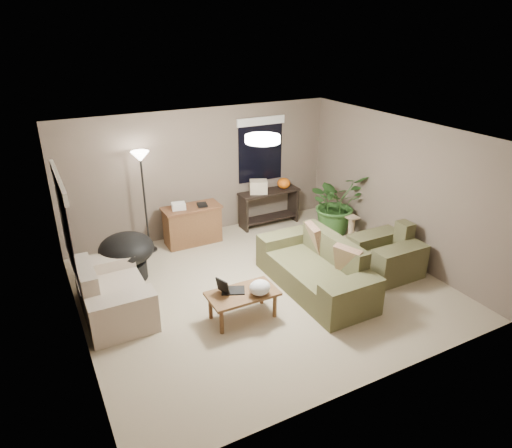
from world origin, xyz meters
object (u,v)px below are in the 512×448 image
papasan_chair (127,253)px  houseplant (336,209)px  main_sofa (316,271)px  floor_lamp (141,169)px  loveseat (112,295)px  armchair (386,256)px  desk (192,225)px  coffee_table (243,296)px  cat_scratching_post (351,230)px  console_table (269,205)px

papasan_chair → houseplant: (4.18, -0.07, 0.02)m
main_sofa → papasan_chair: main_sofa is taller
floor_lamp → houseplant: bearing=-14.5°
papasan_chair → loveseat: bearing=-116.9°
armchair → desk: armchair is taller
papasan_chair → coffee_table: bearing=-57.8°
loveseat → coffee_table: bearing=-31.8°
coffee_table → desk: desk is taller
loveseat → houseplant: (4.63, 0.80, 0.19)m
main_sofa → houseplant: 2.27m
main_sofa → cat_scratching_post: bearing=35.4°
loveseat → desk: 2.51m
armchair → papasan_chair: bearing=155.3°
loveseat → cat_scratching_post: (4.67, 0.33, -0.08)m
houseplant → coffee_table: bearing=-148.7°
main_sofa → desk: main_sofa is taller
armchair → cat_scratching_post: size_ratio=2.00×
desk → console_table: (1.74, 0.09, 0.06)m
papasan_chair → floor_lamp: bearing=55.9°
loveseat → coffee_table: loveseat is taller
loveseat → console_table: bearing=26.0°
papasan_chair → cat_scratching_post: 4.27m
loveseat → houseplant: 4.70m
main_sofa → coffee_table: size_ratio=2.20×
console_table → papasan_chair: bearing=-164.4°
desk → floor_lamp: bearing=175.6°
papasan_chair → armchair: bearing=-24.7°
floor_lamp → console_table: bearing=0.6°
coffee_table → houseplant: bearing=31.3°
main_sofa → coffee_table: bearing=-172.3°
cat_scratching_post → armchair: bearing=-101.6°
main_sofa → loveseat: size_ratio=1.38×
main_sofa → papasan_chair: size_ratio=1.86×
floor_lamp → cat_scratching_post: 4.14m
armchair → console_table: bearing=106.3°
main_sofa → armchair: 1.36m
armchair → console_table: size_ratio=0.77×
loveseat → desk: loveseat is taller
desk → floor_lamp: size_ratio=0.58×
console_table → houseplant: bearing=-43.7°
main_sofa → floor_lamp: size_ratio=1.15×
coffee_table → houseplant: size_ratio=0.80×
main_sofa → cat_scratching_post: (1.62, 1.15, -0.08)m
console_table → papasan_chair: papasan_chair is taller
papasan_chair → houseplant: 4.18m
cat_scratching_post → loveseat: bearing=-176.0°
armchair → desk: 3.64m
loveseat → armchair: 4.51m
armchair → coffee_table: size_ratio=1.00×
floor_lamp → coffee_table: bearing=-77.5°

